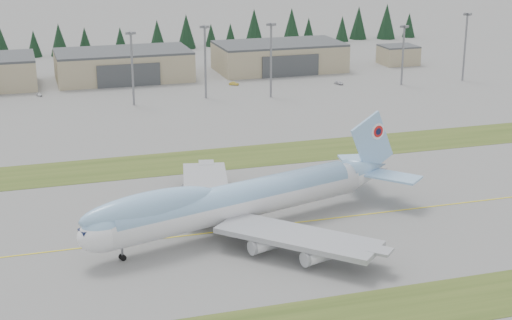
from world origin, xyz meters
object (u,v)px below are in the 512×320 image
object	(u,v)px
hangar_center	(123,65)
boeing_747_freighter	(236,201)
service_vehicle_a	(39,96)
service_vehicle_b	(234,85)
service_vehicle_c	(339,84)
hangar_right	(279,56)

from	to	relation	value
hangar_center	boeing_747_freighter	bearing A→B (deg)	-89.97
service_vehicle_a	service_vehicle_b	bearing A→B (deg)	-19.69
service_vehicle_a	service_vehicle_b	distance (m)	66.63
boeing_747_freighter	service_vehicle_c	bearing A→B (deg)	42.58
service_vehicle_c	boeing_747_freighter	bearing A→B (deg)	-134.76
hangar_right	service_vehicle_b	distance (m)	32.93
boeing_747_freighter	hangar_right	size ratio (longest dim) A/B	1.50
hangar_center	service_vehicle_c	bearing A→B (deg)	-23.61
boeing_747_freighter	service_vehicle_c	distance (m)	139.24
hangar_center	service_vehicle_b	xyz separation A→B (m)	(35.73, -21.60, -5.39)
boeing_747_freighter	service_vehicle_a	bearing A→B (deg)	86.86
hangar_right	service_vehicle_b	world-z (taller)	hangar_right
service_vehicle_a	service_vehicle_c	bearing A→B (deg)	-24.40
boeing_747_freighter	service_vehicle_a	world-z (taller)	boeing_747_freighter
boeing_747_freighter	service_vehicle_b	world-z (taller)	boeing_747_freighter
boeing_747_freighter	service_vehicle_a	distance (m)	135.10
hangar_center	service_vehicle_b	size ratio (longest dim) A/B	13.87
hangar_center	hangar_right	world-z (taller)	same
boeing_747_freighter	hangar_right	distance (m)	162.06
service_vehicle_a	service_vehicle_c	size ratio (longest dim) A/B	0.80
hangar_center	service_vehicle_a	world-z (taller)	hangar_center
hangar_center	service_vehicle_a	distance (m)	36.75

